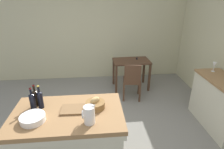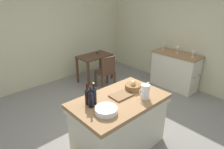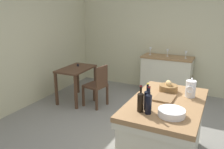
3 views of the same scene
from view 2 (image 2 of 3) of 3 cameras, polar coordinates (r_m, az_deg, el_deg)
The scene contains 17 objects.
ground_plane at distance 3.91m, azimuth 0.11°, elevation -13.89°, with size 6.76×6.76×0.00m, color slate.
wall_back at distance 5.45m, azimuth -18.99°, elevation 10.69°, with size 5.32×0.12×2.60m, color #B7B28E.
wall_right at distance 5.35m, azimuth 21.52°, elevation 10.13°, with size 0.12×5.20×2.60m, color #B7B28E.
island_table at distance 3.16m, azimuth 2.07°, elevation -13.41°, with size 1.43×0.88×0.88m.
side_cabinet at distance 5.33m, azimuth 17.70°, elevation 1.15°, with size 0.52×1.19×0.92m.
writing_desk at distance 5.40m, azimuth -5.06°, elevation 4.32°, with size 0.92×0.59×0.80m.
wooden_chair at distance 4.97m, azimuth -1.73°, elevation 0.94°, with size 0.46×0.46×0.89m.
pitcher at distance 2.93m, azimuth 9.55°, elevation -4.85°, with size 0.17×0.13×0.26m.
wash_bowl at distance 2.60m, azimuth -1.72°, elevation -10.32°, with size 0.30×0.30×0.08m, color white.
bread_basket at distance 3.18m, azimuth 6.05°, elevation -3.49°, with size 0.25×0.25×0.16m.
cutting_board at distance 2.99m, azimuth 2.54°, elevation -6.11°, with size 0.30×0.24×0.02m, color brown.
wine_bottle_dark at distance 2.76m, azimuth -5.25°, elevation -6.02°, with size 0.07×0.07×0.32m.
wine_bottle_amber at distance 2.77m, azimuth -7.14°, elevation -6.19°, with size 0.07×0.07×0.31m.
wine_bottle_green at distance 2.69m, azimuth -6.13°, elevation -6.99°, with size 0.07×0.07×0.32m.
wine_glass_far_left at distance 4.96m, azimuth 22.38°, elevation 5.88°, with size 0.07×0.07×0.16m.
wine_glass_left at distance 5.18m, azimuth 18.44°, elevation 7.16°, with size 0.07×0.07×0.17m.
wine_glass_middle at distance 5.38m, azimuth 14.66°, elevation 8.26°, with size 0.07×0.07×0.18m.
Camera 2 is at (-2.11, -2.31, 2.35)m, focal length 31.59 mm.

